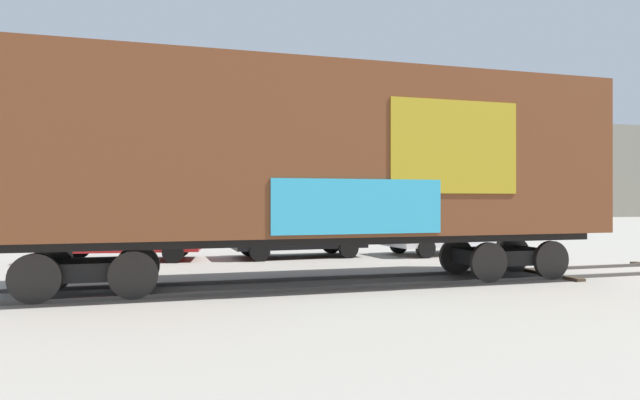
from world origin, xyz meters
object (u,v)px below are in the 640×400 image
parked_car_white (449,230)px  flagpole (198,127)px  parked_car_red (124,233)px  freight_car (319,158)px  parked_car_black (296,232)px

parked_car_white → flagpole: bearing=138.3°
flagpole → parked_car_white: flagpole is taller
parked_car_red → parked_car_white: size_ratio=0.98×
freight_car → parked_car_black: size_ratio=3.00×
parked_car_red → parked_car_black: size_ratio=1.07×
parked_car_white → parked_car_black: bearing=179.2°
freight_car → parked_car_black: bearing=85.4°
parked_car_red → parked_car_white: parked_car_red is taller
freight_car → flagpole: flagpole is taller
parked_car_red → parked_car_black: bearing=-1.1°
flagpole → parked_car_white: 12.49m
parked_car_black → freight_car: bearing=-94.6°
parked_car_red → parked_car_white: (10.90, -0.18, -0.02)m
parked_car_black → parked_car_white: parked_car_black is taller
freight_car → parked_car_black: (0.47, 5.83, -2.00)m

